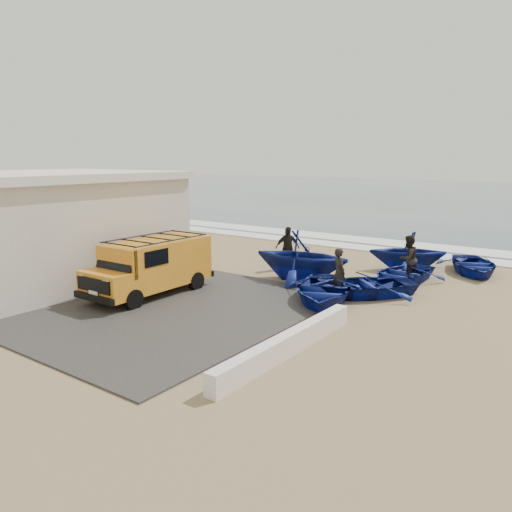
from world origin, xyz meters
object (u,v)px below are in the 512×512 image
Objects in this scene: boat_mid_right at (402,274)px; boat_mid_left at (301,256)px; van at (152,264)px; boat_far_right at (473,265)px; fisherman_back at (287,248)px; boat_far_left at (408,251)px; fisherman_middle at (408,259)px; boat_near_right at (362,285)px; boat_near_left at (323,289)px; fisherman_front at (339,272)px; building at (40,226)px; parapet at (288,344)px.

boat_mid_left is at bearing -140.11° from boat_mid_right.
van is 1.33× the size of boat_far_right.
boat_far_right is 1.93× the size of fisherman_back.
boat_far_left reaches higher than boat_far_right.
boat_near_right is at bearing 7.54° from fisherman_middle.
boat_near_left is 1.09× the size of boat_far_right.
boat_near_left reaches higher than boat_near_right.
van reaches higher than fisherman_front.
building reaches higher than boat_far_left.
boat_near_left is 1.12× the size of boat_mid_right.
fisherman_middle is (1.41, 4.38, 0.53)m from boat_near_left.
building is 10.32m from fisherman_back.
boat_mid_left is (3.24, 4.97, -0.09)m from van.
boat_mid_left is (-2.96, 0.72, 0.62)m from boat_near_right.
parapet is 9.11m from fisherman_middle.
boat_far_left is (2.84, 4.30, -0.16)m from boat_mid_left.
building reaches higher than parapet.
van is 6.13m from boat_near_left.
boat_far_left is 1.72× the size of fisherman_back.
boat_mid_right is at bearing 125.41° from boat_near_right.
fisherman_back reaches higher than boat_near_right.
boat_far_left is at bearing 136.98° from boat_near_right.
parapet is 1.85× the size of boat_far_left.
fisherman_back is (-5.13, -0.80, 0.01)m from fisherman_middle.
boat_near_left reaches higher than parapet.
van is 1.22× the size of boat_near_left.
building reaches higher than fisherman_front.
parapet is at bearing -23.01° from boat_far_left.
boat_far_left reaches higher than parapet.
parapet is 7.80m from boat_mid_left.
boat_mid_right is (12.23, 7.79, -1.80)m from building.
parapet is at bearing 137.72° from fisherman_front.
boat_mid_left is at bearing -60.93° from boat_far_left.
boat_mid_right is 1.89× the size of fisherman_middle.
fisherman_middle reaches higher than boat_mid_right.
boat_far_left is 5.24m from fisherman_back.
boat_far_right is at bearing -81.47° from fisherman_front.
fisherman_front is at bearing -85.03° from fisherman_back.
van is 1.49× the size of boat_far_left.
boat_mid_right is (0.48, 2.70, -0.03)m from boat_near_right.
van is (5.55, 0.86, -1.06)m from building.
fisherman_back is at bearing 74.61° from van.
boat_far_left is (6.08, 9.26, -0.25)m from van.
parapet is 6.15m from boat_near_right.
boat_mid_right is at bearing -3.09° from fisherman_middle.
boat_near_right is (11.75, 5.10, -1.77)m from building.
boat_far_left is at bearing -62.19° from fisherman_front.
boat_near_right is 2.74m from boat_mid_right.
boat_mid_left reaches higher than boat_far_right.
building is 12.93m from boat_near_right.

